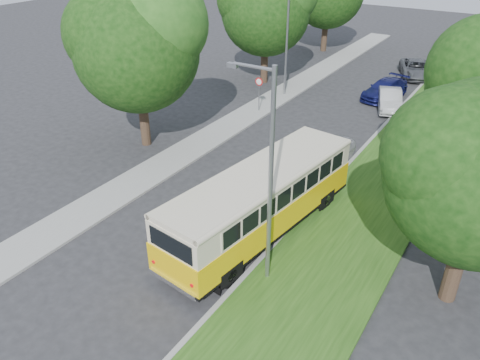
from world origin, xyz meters
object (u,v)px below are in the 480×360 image
Objects in this scene: lamppost_near at (268,175)px; lamppost_far at (286,39)px; car_blue at (385,89)px; car_grey at (416,69)px; car_silver at (329,153)px; car_white at (390,100)px; vintage_bus at (261,202)px.

lamppost_far is (-8.91, 18.50, -0.25)m from lamppost_near.
lamppost_near is 20.53m from lamppost_far.
lamppost_far is at bearing -142.61° from car_blue.
lamppost_far is 12.74m from car_grey.
car_silver is 0.79× the size of car_grey.
car_blue is at bearing 94.87° from car_white.
car_white is at bearing 9.66° from lamppost_far.
lamppost_near is at bearing -74.51° from car_silver.
car_blue is at bearing -116.23° from car_grey.
car_blue is at bearing 99.70° from vintage_bus.
car_white reaches higher than car_blue.
lamppost_near is 28.73m from car_grey.
car_white is (7.59, 1.29, -3.43)m from lamppost_far.
lamppost_near is at bearing -73.65° from car_blue.
lamppost_far is 0.74× the size of vintage_bus.
lamppost_far is 8.43m from car_white.
car_blue is at bearing 27.02° from lamppost_far.
vintage_bus is at bearing -65.47° from lamppost_far.
lamppost_far is at bearing 136.33° from car_silver.
car_grey is (0.57, 6.57, 0.00)m from car_blue.
lamppost_near reaches higher than car_grey.
car_silver is (7.29, -8.65, -3.46)m from lamppost_far.
car_blue is (-0.98, 2.08, -0.01)m from car_white.
lamppost_near reaches higher than car_silver.
lamppost_near is 2.07× the size of car_silver.
car_blue is (6.62, 3.37, -3.44)m from lamppost_far.
vintage_bus is (-1.55, 2.38, -2.86)m from lamppost_near.
lamppost_near reaches higher than lamppost_far.
vintage_bus is at bearing -77.46° from car_blue.
lamppost_far reaches higher than car_silver.
car_blue is (-2.29, 21.87, -3.70)m from lamppost_near.
car_white reaches higher than car_silver.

